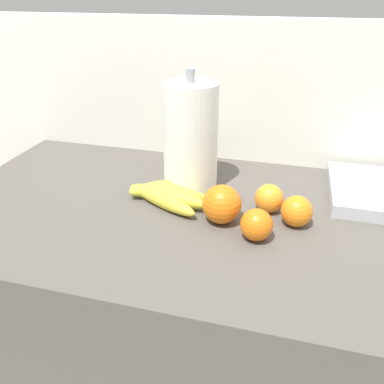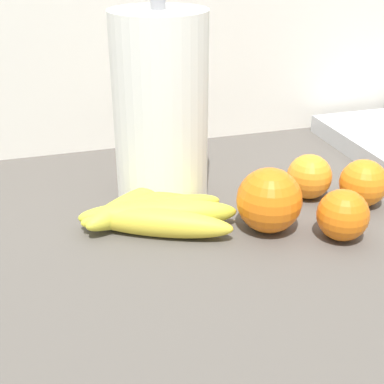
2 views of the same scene
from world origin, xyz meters
name	(u,v)px [view 1 (image 1 of 2)]	position (x,y,z in m)	size (l,w,h in m)	color
counter	(264,367)	(0.00, 0.00, 0.46)	(1.57, 0.62, 0.92)	#514C47
wall_back	(280,239)	(0.00, 0.34, 0.65)	(1.97, 0.06, 1.30)	silver
banana_bunch	(166,194)	(-0.27, 0.03, 0.94)	(0.21, 0.18, 0.04)	gold
orange_back_right	(256,225)	(-0.05, -0.07, 0.96)	(0.06, 0.06, 0.06)	orange
orange_back_left	(269,198)	(-0.04, 0.04, 0.95)	(0.06, 0.06, 0.06)	orange
orange_front	(297,212)	(0.02, 0.00, 0.96)	(0.07, 0.07, 0.07)	orange
orange_center	(222,204)	(-0.13, -0.03, 0.96)	(0.08, 0.08, 0.08)	orange
paper_towel_roll	(190,138)	(-0.24, 0.11, 1.05)	(0.13, 0.13, 0.29)	white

